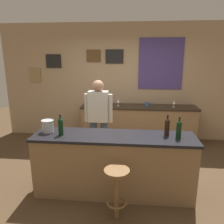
{
  "coord_description": "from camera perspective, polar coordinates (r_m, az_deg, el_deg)",
  "views": [
    {
      "loc": [
        0.27,
        -3.4,
        2.04
      ],
      "look_at": [
        -0.11,
        0.45,
        1.05
      ],
      "focal_mm": 35.36,
      "sensor_mm": 36.0,
      "label": 1
    }
  ],
  "objects": [
    {
      "name": "bar_counter",
      "position": [
        3.4,
        0.45,
        -13.33
      ],
      "size": [
        2.36,
        0.6,
        0.92
      ],
      "color": "olive",
      "rests_on": "ground_plane"
    },
    {
      "name": "wine_bottle_a",
      "position": [
        3.27,
        -13.13,
        -3.52
      ],
      "size": [
        0.07,
        0.07,
        0.31
      ],
      "color": "black",
      "rests_on": "bar_counter"
    },
    {
      "name": "coffee_mug",
      "position": [
        5.19,
        9.12,
        2.05
      ],
      "size": [
        0.13,
        0.08,
        0.09
      ],
      "color": "#336699",
      "rests_on": "side_counter"
    },
    {
      "name": "wine_glass_a",
      "position": [
        5.14,
        1.62,
        2.81
      ],
      "size": [
        0.07,
        0.07,
        0.16
      ],
      "color": "silver",
      "rests_on": "side_counter"
    },
    {
      "name": "wine_glass_b",
      "position": [
        5.19,
        15.73,
        2.39
      ],
      "size": [
        0.07,
        0.07,
        0.16
      ],
      "color": "silver",
      "rests_on": "side_counter"
    },
    {
      "name": "ice_bucket",
      "position": [
        3.45,
        -16.29,
        -3.44
      ],
      "size": [
        0.19,
        0.19,
        0.19
      ],
      "color": "#B7BABF",
      "rests_on": "bar_counter"
    },
    {
      "name": "wine_bottle_b",
      "position": [
        3.26,
        14.06,
        -3.63
      ],
      "size": [
        0.07,
        0.07,
        0.31
      ],
      "color": "black",
      "rests_on": "bar_counter"
    },
    {
      "name": "wine_bottle_c",
      "position": [
        3.2,
        16.91,
        -4.16
      ],
      "size": [
        0.07,
        0.07,
        0.31
      ],
      "color": "black",
      "rests_on": "bar_counter"
    },
    {
      "name": "bar_stool",
      "position": [
        2.91,
        1.24,
        -18.5
      ],
      "size": [
        0.32,
        0.32,
        0.68
      ],
      "color": "brown",
      "rests_on": "ground_plane"
    },
    {
      "name": "back_wall",
      "position": [
        5.47,
        2.86,
        7.8
      ],
      "size": [
        6.0,
        0.09,
        2.8
      ],
      "color": "tan",
      "rests_on": "ground_plane"
    },
    {
      "name": "ground_plane",
      "position": [
        3.97,
        0.97,
        -16.55
      ],
      "size": [
        10.0,
        10.0,
        0.0
      ],
      "primitive_type": "plane",
      "color": "#4C3823"
    },
    {
      "name": "bartender",
      "position": [
        4.08,
        -3.5,
        -1.35
      ],
      "size": [
        0.52,
        0.21,
        1.62
      ],
      "color": "#384766",
      "rests_on": "ground_plane"
    },
    {
      "name": "side_counter",
      "position": [
        5.29,
        6.77,
        -3.2
      ],
      "size": [
        2.68,
        0.56,
        0.9
      ],
      "color": "olive",
      "rests_on": "ground_plane"
    }
  ]
}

